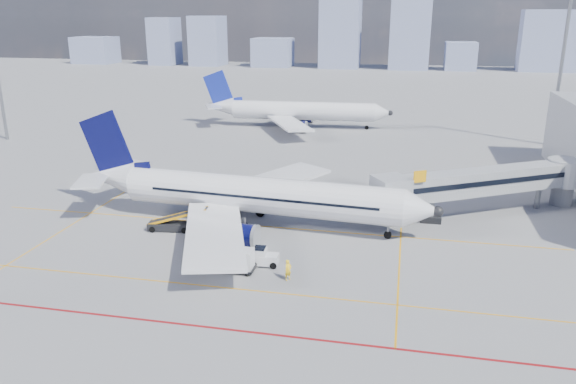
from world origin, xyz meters
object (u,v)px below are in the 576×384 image
baggage_tug (263,257)px  main_aircraft (246,194)px  belt_loader (172,224)px  ramp_worker (288,270)px  cargo_dolly (233,259)px  second_aircraft (295,111)px

baggage_tug → main_aircraft: bearing=110.9°
belt_loader → ramp_worker: bearing=-38.9°
baggage_tug → cargo_dolly: 2.84m
main_aircraft → baggage_tug: (4.32, -9.72, -2.42)m
baggage_tug → belt_loader: 12.87m
ramp_worker → main_aircraft: bearing=67.5°
second_aircraft → baggage_tug: size_ratio=14.92×
baggage_tug → belt_loader: belt_loader is taller
cargo_dolly → belt_loader: bearing=139.0°
second_aircraft → belt_loader: second_aircraft is taller
main_aircraft → cargo_dolly: (2.07, -11.43, -2.09)m
cargo_dolly → belt_loader: size_ratio=0.59×
second_aircraft → belt_loader: size_ratio=5.79×
cargo_dolly → ramp_worker: bearing=-7.1°
belt_loader → ramp_worker: 16.42m
cargo_dolly → ramp_worker: 5.02m
ramp_worker → cargo_dolly: bearing=119.8°
belt_loader → ramp_worker: belt_loader is taller
cargo_dolly → main_aircraft: bearing=100.6°
main_aircraft → second_aircraft: size_ratio=1.06×
main_aircraft → second_aircraft: (-5.26, 52.78, 0.00)m
second_aircraft → baggage_tug: second_aircraft is taller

